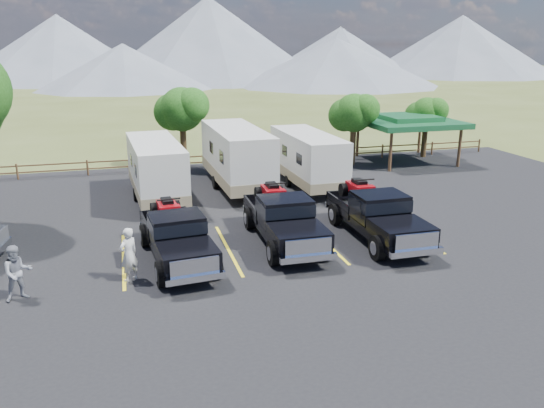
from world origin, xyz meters
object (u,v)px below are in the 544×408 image
object	(u,v)px
pavilion	(408,121)
trailer_left	(156,170)
rig_center	(283,218)
person_b	(17,273)
trailer_center	(237,157)
trailer_right	(307,159)
rig_right	(376,213)
rig_left	(176,235)
person_a	(129,255)

from	to	relation	value
pavilion	trailer_left	world-z (taller)	pavilion
rig_center	person_b	size ratio (longest dim) A/B	3.61
rig_center	trailer_center	xyz separation A→B (m)	(-0.07, 8.78, 0.73)
trailer_left	person_b	size ratio (longest dim) A/B	4.90
rig_center	trailer_right	size ratio (longest dim) A/B	0.75
rig_center	rig_right	xyz separation A→B (m)	(3.87, -0.52, 0.01)
rig_left	rig_right	size ratio (longest dim) A/B	0.96
rig_left	rig_center	world-z (taller)	rig_center
trailer_right	person_a	xyz separation A→B (m)	(-9.94, -10.23, -0.64)
trailer_center	person_b	xyz separation A→B (m)	(-9.43, -11.45, -0.87)
trailer_center	trailer_right	world-z (taller)	trailer_center
pavilion	person_b	size ratio (longest dim) A/B	3.42
rig_left	trailer_center	size ratio (longest dim) A/B	0.65
trailer_left	person_b	xyz separation A→B (m)	(-4.96, -10.23, -0.71)
rig_center	trailer_left	distance (m)	8.84
rig_center	person_b	world-z (taller)	rig_center
rig_center	person_a	distance (m)	6.48
rig_left	rig_center	xyz separation A→B (m)	(4.37, 0.74, 0.06)
pavilion	person_a	world-z (taller)	pavilion
rig_right	person_b	size ratio (longest dim) A/B	3.64
trailer_center	trailer_right	xyz separation A→B (m)	(3.90, -0.71, -0.18)
rig_left	person_a	xyz separation A→B (m)	(-1.74, -1.42, -0.04)
rig_left	rig_right	xyz separation A→B (m)	(8.24, 0.22, 0.07)
rig_right	trailer_left	xyz separation A→B (m)	(-8.41, 8.08, 0.55)
rig_right	person_a	size ratio (longest dim) A/B	3.47
trailer_center	rig_center	bearing A→B (deg)	-91.15
pavilion	rig_left	size ratio (longest dim) A/B	0.98
rig_center	person_a	bearing A→B (deg)	-159.63
trailer_left	person_b	world-z (taller)	trailer_left
trailer_left	trailer_right	xyz separation A→B (m)	(8.38, 0.51, -0.02)
rig_left	person_a	size ratio (longest dim) A/B	3.32
trailer_left	trailer_right	world-z (taller)	trailer_left
person_a	person_b	distance (m)	3.43
rig_left	trailer_right	size ratio (longest dim) A/B	0.72
pavilion	rig_center	world-z (taller)	pavilion
pavilion	trailer_center	xyz separation A→B (m)	(-12.74, -4.01, -0.97)
trailer_center	person_b	distance (m)	14.86
rig_center	trailer_left	size ratio (longest dim) A/B	0.74
pavilion	rig_right	xyz separation A→B (m)	(-8.80, -13.30, -1.69)
pavilion	rig_right	size ratio (longest dim) A/B	0.94
rig_left	trailer_left	world-z (taller)	trailer_left
trailer_center	person_a	distance (m)	12.52
rig_center	person_b	distance (m)	9.87
pavilion	trailer_left	bearing A→B (deg)	-163.12
trailer_center	person_b	size ratio (longest dim) A/B	5.38
pavilion	rig_center	size ratio (longest dim) A/B	0.95
pavilion	trailer_right	size ratio (longest dim) A/B	0.71
person_a	person_b	size ratio (longest dim) A/B	1.05
rig_center	trailer_center	distance (m)	8.81
rig_right	trailer_center	size ratio (longest dim) A/B	0.68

